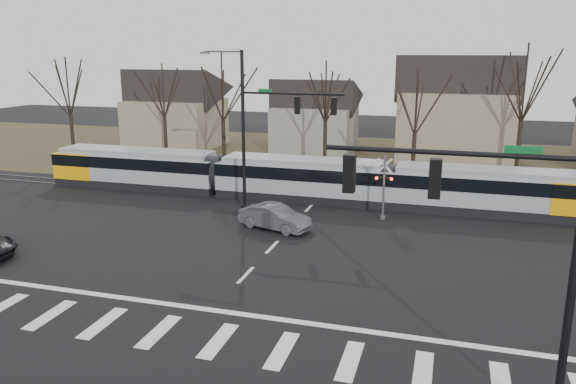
# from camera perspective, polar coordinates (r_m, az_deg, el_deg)

# --- Properties ---
(ground) EXTENTS (140.00, 140.00, 0.00)m
(ground) POSITION_cam_1_polar(r_m,az_deg,el_deg) (24.78, -5.97, -10.10)
(ground) COLOR black
(grass_verge) EXTENTS (140.00, 28.00, 0.01)m
(grass_verge) POSITION_cam_1_polar(r_m,az_deg,el_deg) (54.51, 6.84, 3.35)
(grass_verge) COLOR #38331E
(grass_verge) RESTS_ON ground
(crosswalk) EXTENTS (27.00, 2.60, 0.01)m
(crosswalk) POSITION_cam_1_polar(r_m,az_deg,el_deg) (21.52, -10.11, -14.20)
(crosswalk) COLOR silver
(crosswalk) RESTS_ON ground
(stop_line) EXTENTS (28.00, 0.35, 0.01)m
(stop_line) POSITION_cam_1_polar(r_m,az_deg,el_deg) (23.29, -7.67, -11.81)
(stop_line) COLOR silver
(stop_line) RESTS_ON ground
(lane_dashes) EXTENTS (0.18, 30.00, 0.01)m
(lane_dashes) POSITION_cam_1_polar(r_m,az_deg,el_deg) (39.20, 2.88, -0.84)
(lane_dashes) COLOR silver
(lane_dashes) RESTS_ON ground
(rail_pair) EXTENTS (90.00, 1.52, 0.06)m
(rail_pair) POSITION_cam_1_polar(r_m,az_deg,el_deg) (39.01, 2.82, -0.88)
(rail_pair) COLOR #59595E
(rail_pair) RESTS_ON ground
(tram) EXTENTS (38.43, 2.85, 2.91)m
(tram) POSITION_cam_1_polar(r_m,az_deg,el_deg) (39.11, 1.19, 1.52)
(tram) COLOR gray
(tram) RESTS_ON ground
(sedan) EXTENTS (3.97, 5.22, 1.44)m
(sedan) POSITION_cam_1_polar(r_m,az_deg,el_deg) (32.75, -1.35, -2.57)
(sedan) COLOR #4D4D54
(sedan) RESTS_ON ground
(signal_pole_near_right) EXTENTS (6.72, 0.44, 8.00)m
(signal_pole_near_right) POSITION_cam_1_polar(r_m,az_deg,el_deg) (15.71, 20.50, -5.29)
(signal_pole_near_right) COLOR black
(signal_pole_near_right) RESTS_ON ground
(signal_pole_far) EXTENTS (9.28, 0.44, 10.20)m
(signal_pole_far) POSITION_cam_1_polar(r_m,az_deg,el_deg) (35.44, -2.16, 6.95)
(signal_pole_far) COLOR black
(signal_pole_far) RESTS_ON ground
(rail_crossing_signal) EXTENTS (1.08, 0.36, 4.00)m
(rail_crossing_signal) POSITION_cam_1_polar(r_m,az_deg,el_deg) (34.84, 9.69, 0.24)
(rail_crossing_signal) COLOR #59595B
(rail_crossing_signal) RESTS_ON ground
(tree_row) EXTENTS (59.20, 7.20, 10.00)m
(tree_row) POSITION_cam_1_polar(r_m,az_deg,el_deg) (47.60, 8.18, 7.82)
(tree_row) COLOR black
(tree_row) RESTS_ON ground
(house_a) EXTENTS (9.72, 8.64, 8.60)m
(house_a) POSITION_cam_1_polar(r_m,az_deg,el_deg) (62.18, -11.40, 8.66)
(house_a) COLOR gray
(house_a) RESTS_ON ground
(house_b) EXTENTS (8.64, 7.56, 7.65)m
(house_b) POSITION_cam_1_polar(r_m,az_deg,el_deg) (58.80, 2.77, 8.13)
(house_b) COLOR gray
(house_b) RESTS_ON ground
(house_c) EXTENTS (10.80, 8.64, 10.10)m
(house_c) POSITION_cam_1_polar(r_m,az_deg,el_deg) (54.06, 16.73, 8.37)
(house_c) COLOR gray
(house_c) RESTS_ON ground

